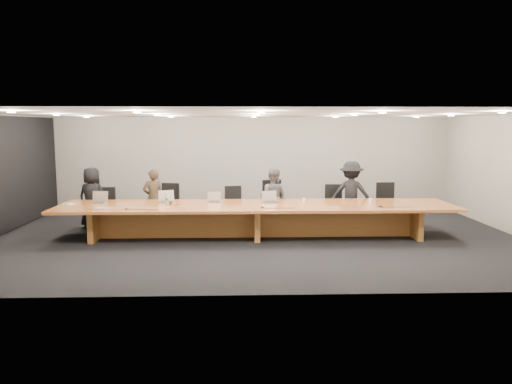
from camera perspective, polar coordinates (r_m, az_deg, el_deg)
ground at (r=11.51m, az=0.05°, el=-5.14°), size 12.00×12.00×0.00m
back_wall at (r=15.27m, az=-0.48°, el=3.30°), size 12.00×0.02×2.80m
conference_table at (r=11.41m, az=0.05°, el=-2.58°), size 9.00×1.80×0.75m
chair_far_left at (r=13.02m, az=-16.89°, el=-1.69°), size 0.54×0.54×1.02m
chair_left at (r=12.82m, az=-10.09°, el=-1.44°), size 0.69×0.69×1.11m
chair_mid_left at (r=12.67m, az=-2.56°, el=-1.61°), size 0.56×0.56×1.03m
chair_mid_right at (r=12.60m, az=2.20°, el=-1.27°), size 0.76×0.76×1.19m
chair_right at (r=12.93m, az=8.97°, el=-1.44°), size 0.56×0.56×1.06m
chair_far_right at (r=13.13m, az=14.79°, el=-1.34°), size 0.58×0.58×1.12m
person_a at (r=13.11m, az=-18.21°, el=-0.59°), size 0.83×0.64×1.52m
person_b at (r=12.76m, az=-11.64°, el=-0.70°), size 0.61×0.49×1.46m
person_c at (r=12.61m, az=1.95°, el=-0.62°), size 0.86×0.77×1.48m
person_d at (r=12.90m, az=10.81°, el=-0.18°), size 1.17×0.81×1.65m
laptop_a at (r=12.12m, az=-17.59°, el=-0.57°), size 0.38×0.30×0.28m
laptop_b at (r=11.85m, az=-10.12°, el=-0.50°), size 0.43×0.36×0.29m
laptop_c at (r=11.75m, az=-4.76°, el=-0.58°), size 0.34×0.26×0.25m
laptop_d at (r=11.64m, az=1.71°, el=-0.55°), size 0.40×0.33×0.28m
water_bottle at (r=11.59m, az=-10.15°, el=-0.82°), size 0.08×0.08×0.23m
amber_mug at (r=11.47m, az=-9.70°, el=-1.24°), size 0.09×0.09×0.09m
paper_cup_near at (r=11.80m, az=5.49°, el=-0.92°), size 0.10×0.10×0.10m
paper_cup_far at (r=11.96m, az=12.95°, el=-0.96°), size 0.11×0.11×0.10m
notepad at (r=12.22m, az=-20.67°, el=-1.27°), size 0.32×0.29×0.02m
lime_gadget at (r=12.22m, az=-20.77°, el=-1.19°), size 0.16×0.11×0.02m
av_box at (r=11.20m, az=-17.34°, el=-1.84°), size 0.23×0.18×0.03m
mic_left at (r=11.07m, az=-14.56°, el=-1.86°), size 0.12×0.12×0.03m
mic_center at (r=10.90m, az=0.77°, el=-1.77°), size 0.14×0.14×0.03m
mic_right at (r=11.37m, az=14.01°, el=-1.60°), size 0.16×0.16×0.03m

